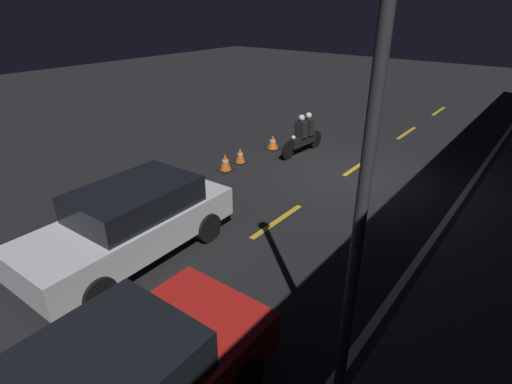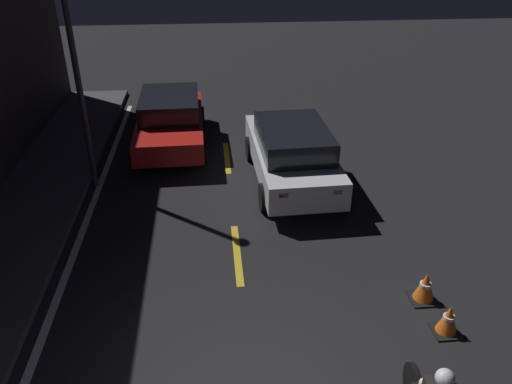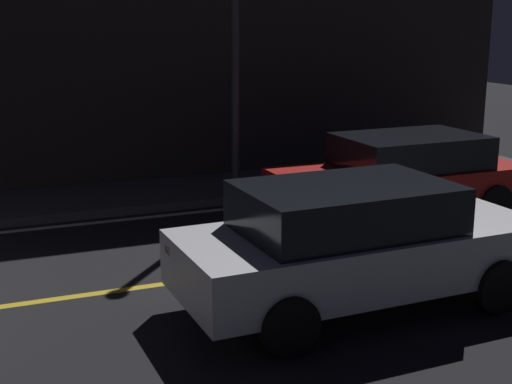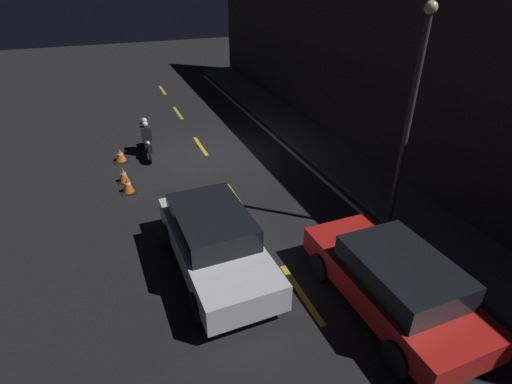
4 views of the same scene
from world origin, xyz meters
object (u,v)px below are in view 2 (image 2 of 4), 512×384
at_px(traffic_cone_mid, 448,320).
at_px(traffic_cone_far, 425,287).
at_px(sedan_white, 291,152).
at_px(taxi_red, 170,119).
at_px(street_lamp, 73,52).

xyz_separation_m(traffic_cone_mid, traffic_cone_far, (0.78, 0.06, 0.01)).
height_order(sedan_white, taxi_red, sedan_white).
relative_size(sedan_white, taxi_red, 1.02).
distance_m(sedan_white, traffic_cone_mid, 5.62).
bearing_deg(street_lamp, traffic_cone_far, -127.15).
xyz_separation_m(taxi_red, traffic_cone_far, (-7.19, -4.64, -0.50)).
bearing_deg(street_lamp, traffic_cone_mid, -131.09).
bearing_deg(traffic_cone_far, sedan_white, 19.22).
height_order(sedan_white, traffic_cone_mid, sedan_white).
xyz_separation_m(traffic_cone_far, street_lamp, (4.84, 6.39, 2.97)).
bearing_deg(traffic_cone_mid, taxi_red, 30.50).
relative_size(traffic_cone_mid, traffic_cone_far, 0.96).
height_order(sedan_white, traffic_cone_far, sedan_white).
bearing_deg(taxi_red, traffic_cone_far, 31.84).
relative_size(sedan_white, street_lamp, 0.77).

